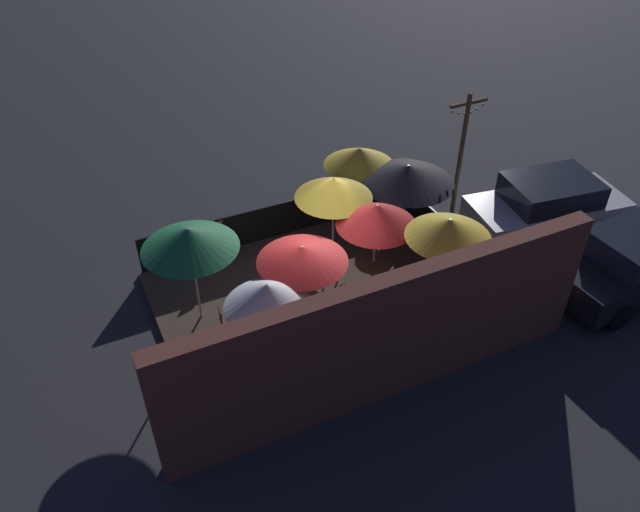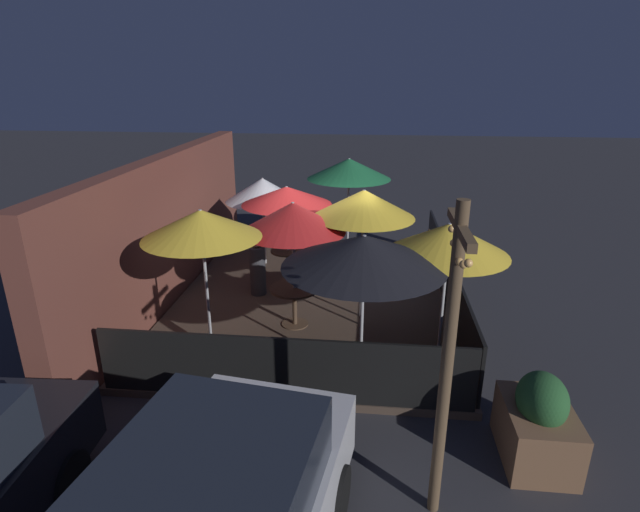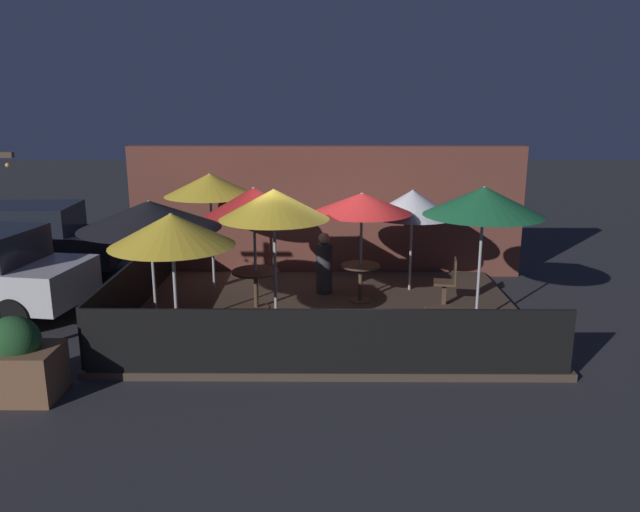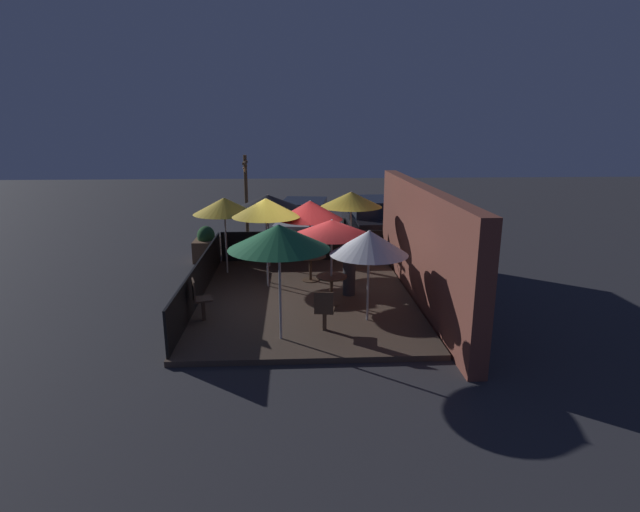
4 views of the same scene
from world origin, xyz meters
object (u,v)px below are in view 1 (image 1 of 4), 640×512
Objects in this scene: patio_chair_0 at (220,240)px; planter_box at (402,178)px; patio_umbrella_4 at (359,157)px; patio_chair_1 at (227,321)px; parked_car_1 at (637,259)px; parked_car_0 at (547,206)px; patio_umbrella_6 at (267,296)px; patio_umbrella_0 at (302,254)px; light_post at (462,147)px; patron_0 at (343,309)px; patio_umbrella_7 at (334,188)px; dining_table_0 at (303,304)px; dining_table_1 at (373,267)px; patio_umbrella_5 at (449,228)px; patio_umbrella_2 at (408,174)px; patio_umbrella_1 at (377,215)px; patio_umbrella_3 at (189,238)px.

patio_chair_0 is 0.84× the size of planter_box.
patio_umbrella_4 is at bearing 71.84° from patio_chair_0.
patio_chair_1 is 9.33m from parked_car_1.
patio_umbrella_4 is 5.37m from patio_chair_1.
patio_umbrella_6 is at bearing 16.89° from parked_car_0.
patio_chair_1 is at bearing -9.38° from patio_umbrella_0.
patio_chair_1 is 7.74m from light_post.
patio_chair_0 is 2.81m from patio_chair_1.
patron_0 is (-0.69, 0.51, -1.33)m from patio_umbrella_0.
patio_umbrella_7 reaches higher than dining_table_0.
parked_car_0 is (-5.12, -0.07, 0.15)m from dining_table_1.
patio_umbrella_5 is 4.29m from light_post.
patio_umbrella_2 is 1.85× the size of patron_0.
patio_umbrella_5 reaches higher than patio_umbrella_1.
planter_box is at bearing -146.51° from patio_umbrella_7.
light_post reaches higher than patio_umbrella_5.
patio_umbrella_6 is at bearing -0.80° from patio_umbrella_5.
patio_umbrella_5 reaches higher than patio_chair_1.
parked_car_1 is at bearing 164.27° from dining_table_0.
patio_umbrella_7 reaches higher than patio_chair_0.
patio_umbrella_2 is at bearing -141.57° from dining_table_1.
patio_umbrella_7 is 4.30m from light_post.
patio_umbrella_4 is 2.57× the size of dining_table_1.
patio_umbrella_1 is 5.27m from parked_car_0.
patio_umbrella_0 is 1.59m from patron_0.
patio_umbrella_1 is 1.83× the size of patron_0.
patio_chair_1 is (5.10, 1.39, -1.49)m from patio_umbrella_2.
patio_umbrella_5 is at bearing 25.65° from parked_car_0.
dining_table_0 is 0.17× the size of parked_car_1.
parked_car_0 is (-6.37, -1.02, 0.16)m from patron_0.
patron_0 is 6.46m from parked_car_0.
patio_umbrella_5 is at bearing 50.19° from light_post.
parked_car_0 is (-8.11, -1.24, -1.05)m from patio_umbrella_6.
dining_table_1 is (0.89, 2.42, -1.41)m from patio_umbrella_4.
light_post is (-6.72, -3.23, 0.01)m from patio_umbrella_6.
parked_car_1 is at bearing 160.80° from patio_umbrella_3.
patio_chair_1 is 0.22× the size of parked_car_0.
patio_umbrella_4 is (-2.84, -2.86, 0.09)m from patio_umbrella_0.
patio_umbrella_7 is 2.10× the size of planter_box.
patio_umbrella_4 is (0.64, -1.21, 0.01)m from patio_umbrella_2.
parked_car_1 reaches higher than patron_0.
light_post reaches higher than patio_umbrella_7.
planter_box is (-6.73, -2.61, -1.75)m from patio_umbrella_3.
patio_umbrella_0 is 6.28m from planter_box.
parked_car_1 is at bearing 163.72° from patio_umbrella_5.
dining_table_1 is at bearing 0.00° from patio_umbrella_1.
patio_umbrella_4 reaches higher than patron_0.
patio_umbrella_1 is at bearing -167.24° from patio_umbrella_0.
patio_umbrella_4 is at bearing 39.58° from patio_chair_1.
patio_umbrella_6 is 0.85× the size of patio_umbrella_7.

